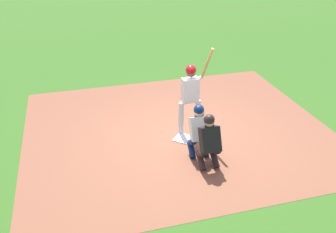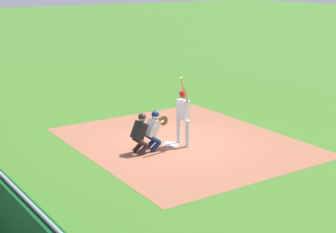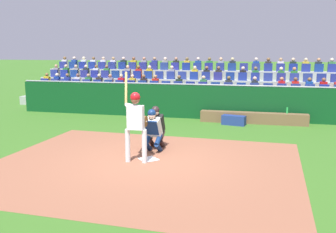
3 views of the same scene
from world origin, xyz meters
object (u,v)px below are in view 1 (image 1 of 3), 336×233
(home_plate_marker, at_px, (184,138))
(catcher_crouching, at_px, (199,128))
(batter_at_plate, at_px, (191,91))
(home_plate_umpire, at_px, (209,140))

(home_plate_marker, relative_size, catcher_crouching, 0.34)
(batter_at_plate, xyz_separation_m, home_plate_umpire, (-0.13, -1.53, -0.45))
(home_plate_marker, relative_size, batter_at_plate, 0.19)
(catcher_crouching, bearing_deg, batter_at_plate, 81.18)
(home_plate_marker, bearing_deg, home_plate_umpire, -83.95)
(batter_at_plate, distance_m, home_plate_umpire, 1.60)
(batter_at_plate, distance_m, catcher_crouching, 1.12)
(home_plate_marker, relative_size, home_plate_umpire, 0.34)
(home_plate_umpire, bearing_deg, home_plate_marker, 96.05)
(catcher_crouching, height_order, home_plate_umpire, home_plate_umpire)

